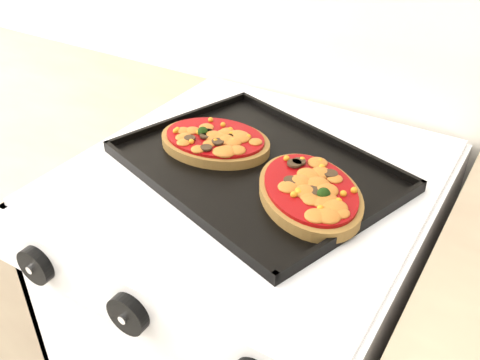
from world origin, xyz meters
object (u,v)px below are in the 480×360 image
Objects in this scene: stove at (252,343)px; baking_tray at (255,165)px; pizza_left at (215,140)px; pizza_right at (310,191)px.

baking_tray reaches higher than stove.
pizza_left is (-0.09, 0.02, 0.01)m from baking_tray.
baking_tray is 0.13m from pizza_right.
baking_tray is at bearing -60.73° from stove.
stove is 0.49m from pizza_left.
stove is at bearing -6.70° from pizza_left.
pizza_right is at bearing -21.17° from stove.
baking_tray is 0.10m from pizza_left.
stove is at bearing 158.83° from pizza_right.
stove is 0.50m from pizza_right.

